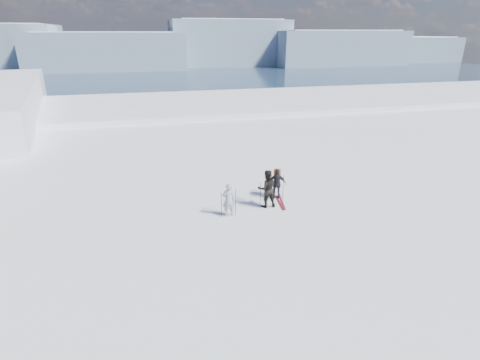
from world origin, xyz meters
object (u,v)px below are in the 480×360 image
object	(u,v)px
skier_dark	(267,189)
skier_grey	(229,200)
skier_pack	(277,184)
skis_loose	(281,202)

from	to	relation	value
skier_dark	skier_grey	bearing A→B (deg)	15.80
skier_pack	skis_loose	distance (m)	0.90
skier_grey	skier_dark	size ratio (longest dim) A/B	0.85
skis_loose	skier_pack	bearing A→B (deg)	93.09
skier_dark	skier_pack	xyz separation A→B (m)	(0.77, 0.75, -0.13)
skier_grey	skis_loose	distance (m)	2.88
skier_grey	skier_pack	bearing A→B (deg)	-155.94
skier_dark	skis_loose	distance (m)	1.20
skier_grey	skis_loose	xyz separation A→B (m)	(2.68, 0.74, -0.74)
skier_grey	skier_pack	xyz separation A→B (m)	(2.65, 1.25, -0.00)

